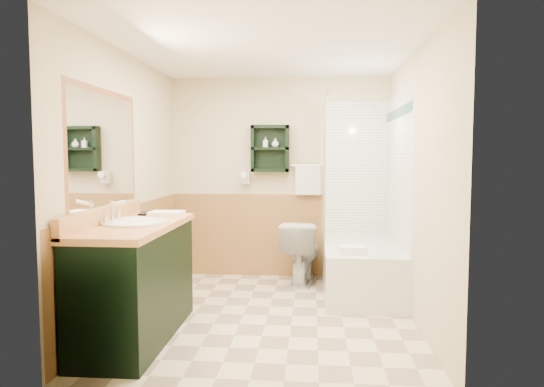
{
  "coord_description": "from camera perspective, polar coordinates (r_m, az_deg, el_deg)",
  "views": [
    {
      "loc": [
        0.4,
        -4.33,
        1.46
      ],
      "look_at": [
        0.02,
        0.2,
        1.11
      ],
      "focal_mm": 32.0,
      "sensor_mm": 36.0,
      "label": 1
    }
  ],
  "objects": [
    {
      "name": "bathtub",
      "position": [
        5.29,
        10.45,
        -8.7
      ],
      "size": [
        0.79,
        1.5,
        0.53
      ],
      "primitive_type": "cube",
      "color": "silver",
      "rests_on": "ground"
    },
    {
      "name": "mirror_glass",
      "position": [
        4.13,
        -19.05,
        4.75
      ],
      "size": [
        1.2,
        1.2,
        0.9
      ],
      "primitive_type": null,
      "color": "white",
      "rests_on": "left_wall"
    },
    {
      "name": "soap_bottle_b",
      "position": [
        5.75,
        0.4,
        5.88
      ],
      "size": [
        0.12,
        0.13,
        0.08
      ],
      "primitive_type": "imported",
      "rotation": [
        0.0,
        0.0,
        -0.41
      ],
      "color": "silver",
      "rests_on": "wall_shelf"
    },
    {
      "name": "toilet",
      "position": [
        5.61,
        3.47,
        -6.93
      ],
      "size": [
        0.49,
        0.77,
        0.71
      ],
      "primitive_type": "imported",
      "rotation": [
        0.0,
        0.0,
        3.02
      ],
      "color": "silver",
      "rests_on": "ground"
    },
    {
      "name": "tile_right",
      "position": [
        5.18,
        14.53,
        -0.26
      ],
      "size": [
        1.5,
        1.5,
        2.1
      ],
      "primitive_type": null,
      "color": "white",
      "rests_on": "right_wall"
    },
    {
      "name": "curtain_rod",
      "position": [
        5.11,
        6.3,
        10.46
      ],
      "size": [
        0.03,
        1.6,
        0.03
      ],
      "primitive_type": "cylinder",
      "rotation": [
        1.57,
        0.0,
        0.0
      ],
      "color": "silver",
      "rests_on": "back_wall"
    },
    {
      "name": "mirror_frame",
      "position": [
        4.14,
        -19.11,
        4.74
      ],
      "size": [
        1.3,
        1.3,
        1.0
      ],
      "primitive_type": null,
      "color": "#965831",
      "rests_on": "left_wall"
    },
    {
      "name": "wall_shelf",
      "position": [
        5.76,
        -0.22,
        5.31
      ],
      "size": [
        0.45,
        0.15,
        0.55
      ],
      "primitive_type": "cube",
      "color": "black",
      "rests_on": "back_wall"
    },
    {
      "name": "left_wall",
      "position": [
        4.67,
        -16.86,
        1.04
      ],
      "size": [
        0.04,
        3.0,
        2.4
      ],
      "primitive_type": "cube",
      "color": "#F5E9C0",
      "rests_on": "ground"
    },
    {
      "name": "soap_bottle_a",
      "position": [
        5.76,
        -0.76,
        5.74
      ],
      "size": [
        0.06,
        0.12,
        0.06
      ],
      "primitive_type": "imported",
      "rotation": [
        0.0,
        0.0,
        -0.04
      ],
      "color": "silver",
      "rests_on": "wall_shelf"
    },
    {
      "name": "back_wall",
      "position": [
        5.87,
        0.85,
        1.88
      ],
      "size": [
        2.6,
        0.04,
        2.4
      ],
      "primitive_type": "cube",
      "color": "#F5E9C0",
      "rests_on": "ground"
    },
    {
      "name": "tub_towel",
      "position": [
        4.73,
        9.47,
        -6.53
      ],
      "size": [
        0.25,
        0.21,
        0.07
      ],
      "primitive_type": "cube",
      "color": "white",
      "rests_on": "bathtub"
    },
    {
      "name": "vanity",
      "position": [
        4.07,
        -15.67,
        -9.89
      ],
      "size": [
        0.59,
        1.47,
        0.93
      ],
      "primitive_type": "cube",
      "color": "black",
      "rests_on": "ground"
    },
    {
      "name": "floor",
      "position": [
        4.59,
        -0.49,
        -14.12
      ],
      "size": [
        3.0,
        3.0,
        0.0
      ],
      "primitive_type": "plane",
      "color": "beige",
      "rests_on": "ground"
    },
    {
      "name": "right_wall",
      "position": [
        4.44,
        16.72,
        0.88
      ],
      "size": [
        0.04,
        3.0,
        2.4
      ],
      "primitive_type": "cube",
      "color": "#F5E9C0",
      "rests_on": "ground"
    },
    {
      "name": "ceiling",
      "position": [
        4.46,
        -0.52,
        16.86
      ],
      "size": [
        2.6,
        3.0,
        0.04
      ],
      "primitive_type": "cube",
      "color": "white",
      "rests_on": "back_wall"
    },
    {
      "name": "tile_accent",
      "position": [
        5.18,
        14.61,
        9.16
      ],
      "size": [
        1.5,
        1.5,
        0.1
      ],
      "primitive_type": null,
      "color": "#144835",
      "rests_on": "right_wall"
    },
    {
      "name": "shower_curtain",
      "position": [
        5.27,
        6.17,
        1.02
      ],
      "size": [
        1.05,
        1.05,
        1.7
      ],
      "primitive_type": null,
      "color": "beige",
      "rests_on": "curtain_rod"
    },
    {
      "name": "hair_dryer",
      "position": [
        5.82,
        -3.14,
        1.85
      ],
      "size": [
        0.1,
        0.24,
        0.18
      ],
      "primitive_type": null,
      "color": "silver",
      "rests_on": "back_wall"
    },
    {
      "name": "vanity_book",
      "position": [
        4.55,
        -15.33,
        -1.1
      ],
      "size": [
        0.16,
        0.05,
        0.21
      ],
      "primitive_type": "imported",
      "rotation": [
        0.0,
        0.0,
        0.16
      ],
      "color": "black",
      "rests_on": "vanity"
    },
    {
      "name": "wainscot_back",
      "position": [
        5.91,
        0.82,
        -4.93
      ],
      "size": [
        2.58,
        2.58,
        1.0
      ],
      "primitive_type": null,
      "color": "#A77943",
      "rests_on": "back_wall"
    },
    {
      "name": "wainscot_left",
      "position": [
        4.75,
        -16.27,
        -7.42
      ],
      "size": [
        2.98,
        2.98,
        1.0
      ],
      "primitive_type": null,
      "color": "#A77943",
      "rests_on": "left_wall"
    },
    {
      "name": "tile_back",
      "position": [
        5.86,
        10.87,
        0.32
      ],
      "size": [
        0.95,
        0.95,
        2.1
      ],
      "primitive_type": null,
      "color": "white",
      "rests_on": "back_wall"
    },
    {
      "name": "counter_towel",
      "position": [
        4.42,
        -12.29,
        -2.31
      ],
      "size": [
        0.29,
        0.23,
        0.04
      ],
      "primitive_type": "cube",
      "color": "white",
      "rests_on": "vanity"
    },
    {
      "name": "towel_bar",
      "position": [
        5.79,
        4.27,
        3.31
      ],
      "size": [
        0.4,
        0.06,
        0.4
      ],
      "primitive_type": null,
      "color": "white",
      "rests_on": "back_wall"
    }
  ]
}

